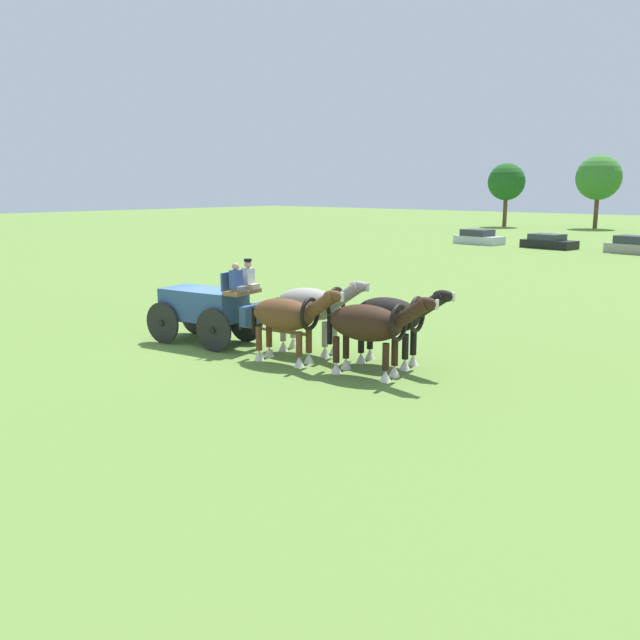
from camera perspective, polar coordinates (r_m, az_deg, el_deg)
The scene contains 12 objects.
ground_plane at distance 21.78m, azimuth -9.72°, elevation -1.88°, with size 220.00×220.00×0.00m, color olive.
show_wagon at distance 21.42m, azimuth -9.46°, elevation 1.18°, with size 5.68×2.22×2.73m.
draft_horse_rear_near at distance 19.85m, azimuth -0.66°, elevation 1.16°, with size 3.13×1.34×2.28m.
draft_horse_rear_off at distance 18.79m, azimuth -2.75°, elevation 0.29°, with size 2.99×1.24×2.18m.
draft_horse_lead_near at distance 18.62m, azimuth 6.11°, elevation 0.25°, with size 2.97×1.31×2.22m.
draft_horse_lead_off at distance 17.48m, azimuth 4.27°, elevation -0.44°, with size 3.10×1.32×2.22m.
parked_vehicle_a at distance 60.05m, azimuth 13.27°, elevation 6.79°, with size 4.23×2.45×1.24m.
parked_vehicle_b at distance 57.36m, azimuth 18.77°, elevation 6.26°, with size 4.35×2.47×1.14m.
parked_vehicle_c at distance 55.15m, azimuth 25.22°, elevation 5.69°, with size 4.46×2.40×1.31m.
tree_a at distance 86.91m, azimuth 15.51°, elevation 11.18°, with size 4.49×4.49×7.68m.
tree_b at distance 86.49m, azimuth 22.52°, elevation 11.06°, with size 5.19×5.19×8.49m.
sponsor_banner at distance 25.57m, azimuth -9.93°, elevation 1.32°, with size 3.20×0.06×1.10m, color #1959B2.
Camera 1 is at (16.72, -13.08, 4.88)m, focal length 37.81 mm.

